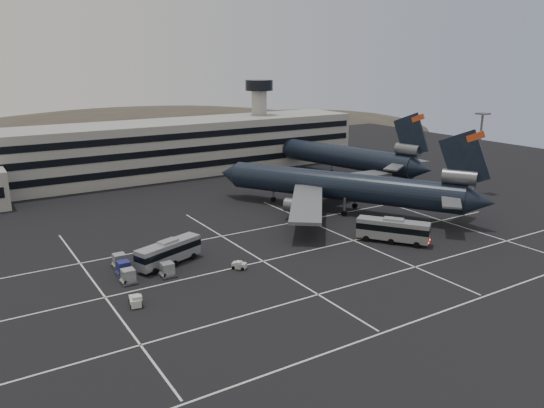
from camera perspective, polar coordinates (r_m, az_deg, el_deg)
The scene contains 12 objects.
ground at distance 81.59m, azimuth 4.13°, elevation -6.22°, with size 260.00×260.00×0.00m, color black.
lane_markings at distance 82.65m, azimuth 4.37°, elevation -5.93°, with size 90.00×55.62×0.01m.
terminal at distance 140.63m, azimuth -14.22°, elevation 5.48°, with size 125.00×26.00×24.00m.
hills at distance 243.15m, azimuth -16.57°, elevation 4.79°, with size 352.00×180.00×44.00m.
lightpole_right at distance 129.38m, azimuth 21.46°, elevation 6.25°, with size 2.40×2.40×18.28m.
trijet_main at distance 107.38m, azimuth 7.69°, elevation 1.93°, with size 41.66×52.14×18.08m.
trijet_far at distance 141.74m, azimuth 6.78°, elevation 5.30°, with size 22.36×57.11×18.08m.
bus_near at distance 91.26m, azimuth 12.88°, elevation -2.66°, with size 9.24×11.38×4.24m.
bus_far at distance 81.05m, azimuth -11.05°, elevation -5.01°, with size 11.21×6.23×3.89m.
tug_a at distance 69.58m, azimuth -14.50°, elevation -10.06°, with size 1.81×2.55×1.50m.
tug_b at distance 78.75m, azimuth -3.50°, elevation -6.57°, with size 2.20×2.30×1.29m.
uld_cluster at distance 79.75m, azimuth -13.72°, elevation -6.39°, with size 8.47×9.73×2.02m.
Camera 1 is at (-45.10, -61.03, 29.98)m, focal length 35.00 mm.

